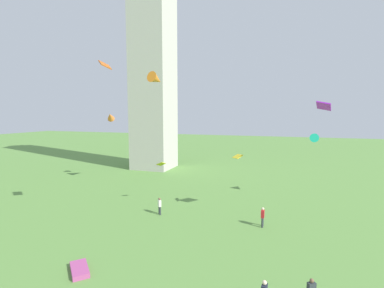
{
  "coord_description": "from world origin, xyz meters",
  "views": [
    {
      "loc": [
        8.24,
        -4.65,
        9.77
      ],
      "look_at": [
        -0.55,
        21.67,
        6.74
      ],
      "focal_mm": 26.13,
      "sensor_mm": 36.0,
      "label": 1
    }
  ],
  "objects_px": {
    "kite_flying_1": "(105,65)",
    "kite_flying_3": "(161,164)",
    "kite_flying_5": "(110,116)",
    "kite_bundle_0": "(80,270)",
    "kite_flying_6": "(324,106)",
    "kite_flying_4": "(315,138)",
    "person_1": "(160,205)",
    "monument_obelisk": "(153,40)",
    "person_0": "(263,216)",
    "kite_flying_0": "(156,79)",
    "kite_flying_2": "(238,156)"
  },
  "relations": [
    {
      "from": "person_0",
      "to": "kite_flying_3",
      "type": "relative_size",
      "value": 1.66
    },
    {
      "from": "monument_obelisk",
      "to": "kite_bundle_0",
      "type": "bearing_deg",
      "value": -71.84
    },
    {
      "from": "monument_obelisk",
      "to": "kite_flying_6",
      "type": "bearing_deg",
      "value": -38.93
    },
    {
      "from": "kite_flying_1",
      "to": "kite_flying_3",
      "type": "distance_m",
      "value": 11.73
    },
    {
      "from": "kite_flying_0",
      "to": "kite_flying_5",
      "type": "bearing_deg",
      "value": -5.71
    },
    {
      "from": "kite_flying_0",
      "to": "kite_flying_6",
      "type": "bearing_deg",
      "value": 171.66
    },
    {
      "from": "kite_flying_0",
      "to": "kite_flying_2",
      "type": "bearing_deg",
      "value": 168.06
    },
    {
      "from": "kite_flying_3",
      "to": "kite_bundle_0",
      "type": "height_order",
      "value": "kite_flying_3"
    },
    {
      "from": "kite_flying_3",
      "to": "kite_flying_6",
      "type": "bearing_deg",
      "value": -168.12
    },
    {
      "from": "kite_flying_3",
      "to": "kite_flying_5",
      "type": "height_order",
      "value": "kite_flying_5"
    },
    {
      "from": "kite_flying_4",
      "to": "kite_bundle_0",
      "type": "relative_size",
      "value": 0.75
    },
    {
      "from": "monument_obelisk",
      "to": "kite_flying_1",
      "type": "distance_m",
      "value": 28.53
    },
    {
      "from": "kite_flying_5",
      "to": "kite_bundle_0",
      "type": "distance_m",
      "value": 24.93
    },
    {
      "from": "monument_obelisk",
      "to": "person_1",
      "type": "bearing_deg",
      "value": -62.75
    },
    {
      "from": "monument_obelisk",
      "to": "kite_flying_1",
      "type": "xyz_separation_m",
      "value": [
        8.46,
        -25.77,
        -8.85
      ]
    },
    {
      "from": "kite_flying_0",
      "to": "kite_flying_1",
      "type": "height_order",
      "value": "kite_flying_0"
    },
    {
      "from": "kite_flying_1",
      "to": "kite_flying_4",
      "type": "height_order",
      "value": "kite_flying_1"
    },
    {
      "from": "person_1",
      "to": "kite_flying_5",
      "type": "distance_m",
      "value": 17.37
    },
    {
      "from": "kite_flying_0",
      "to": "kite_flying_2",
      "type": "relative_size",
      "value": 1.99
    },
    {
      "from": "kite_flying_5",
      "to": "kite_bundle_0",
      "type": "relative_size",
      "value": 0.96
    },
    {
      "from": "person_0",
      "to": "kite_flying_1",
      "type": "relative_size",
      "value": 1.14
    },
    {
      "from": "kite_flying_1",
      "to": "person_1",
      "type": "bearing_deg",
      "value": -74.29
    },
    {
      "from": "person_0",
      "to": "person_1",
      "type": "bearing_deg",
      "value": 92.92
    },
    {
      "from": "monument_obelisk",
      "to": "person_0",
      "type": "height_order",
      "value": "monument_obelisk"
    },
    {
      "from": "kite_flying_1",
      "to": "kite_bundle_0",
      "type": "xyz_separation_m",
      "value": [
        2.0,
        -6.1,
        -13.46
      ]
    },
    {
      "from": "person_1",
      "to": "kite_flying_3",
      "type": "height_order",
      "value": "kite_flying_3"
    },
    {
      "from": "kite_flying_5",
      "to": "kite_flying_3",
      "type": "bearing_deg",
      "value": -59.04
    },
    {
      "from": "kite_flying_0",
      "to": "kite_bundle_0",
      "type": "xyz_separation_m",
      "value": [
        3.12,
        -17.73,
        -13.69
      ]
    },
    {
      "from": "kite_flying_2",
      "to": "kite_flying_4",
      "type": "xyz_separation_m",
      "value": [
        7.36,
        6.85,
        1.45
      ]
    },
    {
      "from": "person_0",
      "to": "kite_flying_4",
      "type": "distance_m",
      "value": 12.15
    },
    {
      "from": "monument_obelisk",
      "to": "kite_flying_4",
      "type": "distance_m",
      "value": 31.89
    },
    {
      "from": "kite_flying_1",
      "to": "kite_flying_3",
      "type": "relative_size",
      "value": 1.45
    },
    {
      "from": "kite_flying_2",
      "to": "kite_flying_3",
      "type": "distance_m",
      "value": 8.18
    },
    {
      "from": "person_0",
      "to": "kite_flying_3",
      "type": "distance_m",
      "value": 11.58
    },
    {
      "from": "kite_flying_4",
      "to": "kite_bundle_0",
      "type": "distance_m",
      "value": 25.99
    },
    {
      "from": "kite_flying_0",
      "to": "kite_flying_4",
      "type": "relative_size",
      "value": 1.58
    },
    {
      "from": "kite_flying_6",
      "to": "kite_bundle_0",
      "type": "height_order",
      "value": "kite_flying_6"
    },
    {
      "from": "kite_flying_1",
      "to": "kite_flying_2",
      "type": "height_order",
      "value": "kite_flying_1"
    },
    {
      "from": "person_1",
      "to": "kite_flying_2",
      "type": "bearing_deg",
      "value": -109.56
    },
    {
      "from": "person_0",
      "to": "kite_flying_1",
      "type": "distance_m",
      "value": 18.17
    },
    {
      "from": "monument_obelisk",
      "to": "kite_bundle_0",
      "type": "height_order",
      "value": "monument_obelisk"
    },
    {
      "from": "kite_flying_3",
      "to": "kite_flying_5",
      "type": "xyz_separation_m",
      "value": [
        -10.84,
        6.89,
        4.91
      ]
    },
    {
      "from": "kite_flying_0",
      "to": "kite_flying_6",
      "type": "relative_size",
      "value": 1.37
    },
    {
      "from": "person_0",
      "to": "kite_bundle_0",
      "type": "relative_size",
      "value": 0.86
    },
    {
      "from": "kite_flying_1",
      "to": "kite_flying_3",
      "type": "bearing_deg",
      "value": -57.43
    },
    {
      "from": "monument_obelisk",
      "to": "person_1",
      "type": "relative_size",
      "value": 27.19
    },
    {
      "from": "monument_obelisk",
      "to": "kite_flying_4",
      "type": "xyz_separation_m",
      "value": [
        25.36,
        -11.75,
        -15.36
      ]
    },
    {
      "from": "kite_bundle_0",
      "to": "kite_flying_0",
      "type": "bearing_deg",
      "value": 99.97
    },
    {
      "from": "person_1",
      "to": "kite_flying_1",
      "type": "height_order",
      "value": "kite_flying_1"
    },
    {
      "from": "kite_flying_4",
      "to": "person_1",
      "type": "bearing_deg",
      "value": 40.02
    }
  ]
}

